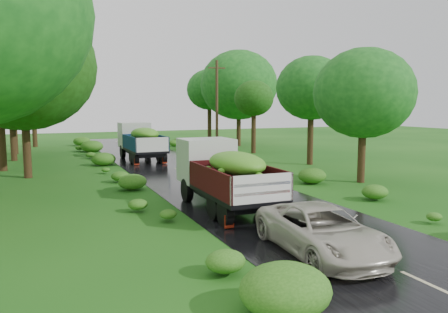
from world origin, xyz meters
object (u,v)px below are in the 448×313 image
truck_near (223,171)px  utility_pole (217,109)px  truck_far (140,139)px  car (322,230)px

truck_near → utility_pole: utility_pole is taller
truck_far → car: truck_far is taller
truck_near → utility_pole: (5.84, 14.93, 2.38)m
utility_pole → truck_near: bearing=-107.3°
truck_near → utility_pole: 16.21m
truck_near → truck_far: size_ratio=0.97×
car → truck_far: bearing=94.0°
truck_far → car: (0.05, -23.50, -0.91)m
car → utility_pole: utility_pole is taller
truck_near → car: size_ratio=1.34×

